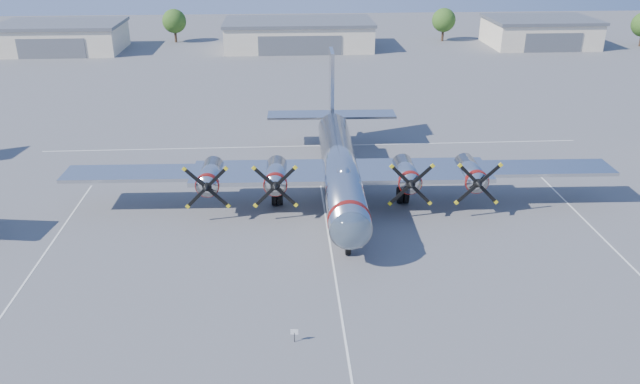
{
  "coord_description": "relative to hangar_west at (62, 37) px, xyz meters",
  "views": [
    {
      "loc": [
        -3.47,
        -41.26,
        23.68
      ],
      "look_at": [
        -0.61,
        4.91,
        3.2
      ],
      "focal_mm": 35.0,
      "sensor_mm": 36.0,
      "label": 1
    }
  ],
  "objects": [
    {
      "name": "ground",
      "position": [
        45.0,
        -81.96,
        -2.71
      ],
      "size": [
        260.0,
        260.0,
        0.0
      ],
      "primitive_type": "plane",
      "color": "#565658",
      "rests_on": "ground"
    },
    {
      "name": "parking_lines",
      "position": [
        45.0,
        -83.71,
        -2.71
      ],
      "size": [
        60.0,
        50.08,
        0.01
      ],
      "color": "silver",
      "rests_on": "ground"
    },
    {
      "name": "hangar_west",
      "position": [
        0.0,
        0.0,
        0.0
      ],
      "size": [
        22.6,
        14.6,
        5.4
      ],
      "color": "beige",
      "rests_on": "ground"
    },
    {
      "name": "hangar_center",
      "position": [
        45.0,
        -0.0,
        -0.0
      ],
      "size": [
        28.6,
        14.6,
        5.4
      ],
      "color": "beige",
      "rests_on": "ground"
    },
    {
      "name": "hangar_east",
      "position": [
        93.0,
        0.0,
        0.0
      ],
      "size": [
        20.6,
        14.6,
        5.4
      ],
      "color": "beige",
      "rests_on": "ground"
    },
    {
      "name": "tree_west",
      "position": [
        20.0,
        8.04,
        1.51
      ],
      "size": [
        4.8,
        4.8,
        6.64
      ],
      "color": "#382619",
      "rests_on": "ground"
    },
    {
      "name": "tree_east",
      "position": [
        75.0,
        6.04,
        1.51
      ],
      "size": [
        4.8,
        4.8,
        6.64
      ],
      "color": "#382619",
      "rests_on": "ground"
    },
    {
      "name": "main_bomber_b29",
      "position": [
        46.55,
        -70.46,
        -2.71
      ],
      "size": [
        48.8,
        34.08,
        10.6
      ],
      "primitive_type": null,
      "rotation": [
        0.0,
        0.0,
        -0.03
      ],
      "color": "silver",
      "rests_on": "ground"
    },
    {
      "name": "info_placard",
      "position": [
        41.9,
        -92.24,
        -2.08
      ],
      "size": [
        0.47,
        0.08,
        0.9
      ],
      "rotation": [
        0.0,
        0.0,
        -0.11
      ],
      "color": "black",
      "rests_on": "ground"
    }
  ]
}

